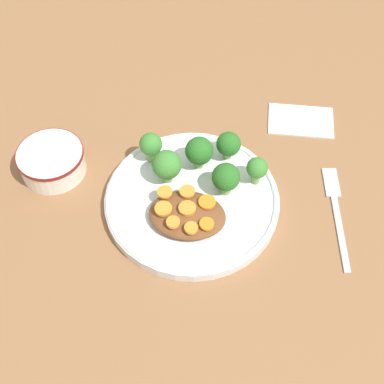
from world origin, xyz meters
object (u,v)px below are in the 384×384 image
(dip_bowl, at_px, (52,160))
(fork, at_px, (336,206))
(plate, at_px, (192,200))
(napkin, at_px, (301,120))

(dip_bowl, bearing_deg, fork, 0.58)
(plate, relative_size, napkin, 2.29)
(fork, bearing_deg, plate, 89.15)
(napkin, bearing_deg, fork, -70.12)
(dip_bowl, distance_m, napkin, 0.44)
(plate, xyz_separation_m, napkin, (0.16, 0.21, -0.01))
(napkin, bearing_deg, plate, -127.04)
(plate, xyz_separation_m, dip_bowl, (-0.24, 0.03, 0.01))
(plate, height_order, napkin, plate)
(dip_bowl, xyz_separation_m, napkin, (0.40, 0.18, -0.02))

